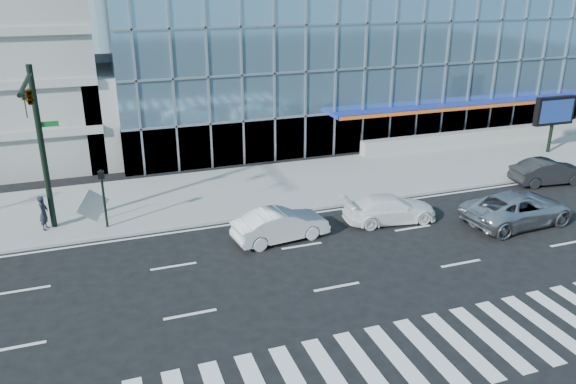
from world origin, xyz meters
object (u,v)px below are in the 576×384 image
at_px(white_sedan, 281,225).
at_px(tilted_panel, 93,206).
at_px(ped_signal_post, 103,190).
at_px(traffic_signal, 34,114).
at_px(white_suv, 390,209).
at_px(marquee_sign, 554,112).
at_px(dark_sedan, 549,172).
at_px(silver_suv, 518,209).
at_px(pedestrian, 44,213).

distance_m(white_sedan, tilted_panel, 9.68).
distance_m(ped_signal_post, tilted_panel, 1.51).
height_order(traffic_signal, white_suv, traffic_signal).
distance_m(marquee_sign, white_suv, 18.19).
bearing_deg(ped_signal_post, traffic_signal, -171.48).
height_order(white_suv, dark_sedan, dark_sedan).
relative_size(marquee_sign, silver_suv, 0.68).
distance_m(ped_signal_post, pedestrian, 3.19).
height_order(traffic_signal, silver_suv, traffic_signal).
bearing_deg(tilted_panel, white_suv, -43.69).
height_order(ped_signal_post, dark_sedan, ped_signal_post).
bearing_deg(marquee_sign, tilted_panel, -176.00).
height_order(marquee_sign, white_suv, marquee_sign).
xyz_separation_m(traffic_signal, dark_sedan, (28.30, -1.57, -5.40)).
relative_size(silver_suv, white_suv, 1.22).
bearing_deg(traffic_signal, ped_signal_post, 8.52).
bearing_deg(tilted_panel, ped_signal_post, -82.20).
xyz_separation_m(ped_signal_post, pedestrian, (-2.88, 0.80, -1.12)).
height_order(marquee_sign, tilted_panel, marquee_sign).
distance_m(silver_suv, pedestrian, 23.75).
bearing_deg(white_suv, ped_signal_post, 80.22).
xyz_separation_m(white_sedan, tilted_panel, (-8.38, 4.82, 0.30)).
height_order(ped_signal_post, pedestrian, ped_signal_post).
xyz_separation_m(marquee_sign, dark_sedan, (-4.70, -4.99, -2.30)).
height_order(dark_sedan, tilted_panel, tilted_panel).
xyz_separation_m(ped_signal_post, marquee_sign, (30.50, 3.05, 0.93)).
relative_size(pedestrian, tilted_panel, 1.34).
relative_size(white_sedan, dark_sedan, 1.00).
distance_m(silver_suv, dark_sedan, 7.38).
bearing_deg(white_sedan, pedestrian, 58.92).
bearing_deg(silver_suv, dark_sedan, -58.16).
height_order(ped_signal_post, silver_suv, ped_signal_post).
bearing_deg(white_suv, traffic_signal, 83.73).
bearing_deg(silver_suv, ped_signal_post, 68.75).
bearing_deg(pedestrian, marquee_sign, -72.53).
bearing_deg(white_sedan, traffic_signal, 63.76).
xyz_separation_m(marquee_sign, pedestrian, (-33.38, -2.25, -2.04)).
bearing_deg(traffic_signal, marquee_sign, 5.92).
xyz_separation_m(traffic_signal, white_sedan, (10.30, -3.57, -5.40)).
xyz_separation_m(traffic_signal, white_suv, (16.30, -3.40, -5.46)).
relative_size(silver_suv, white_sedan, 1.27).
height_order(traffic_signal, pedestrian, traffic_signal).
height_order(traffic_signal, dark_sedan, traffic_signal).
xyz_separation_m(marquee_sign, tilted_panel, (-31.08, -2.17, -2.00)).
height_order(ped_signal_post, marquee_sign, marquee_sign).
xyz_separation_m(traffic_signal, silver_suv, (22.30, -5.87, -5.34)).
distance_m(white_suv, pedestrian, 17.30).
bearing_deg(white_suv, silver_suv, -106.80).
height_order(white_sedan, pedestrian, pedestrian).
bearing_deg(marquee_sign, pedestrian, -176.15).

